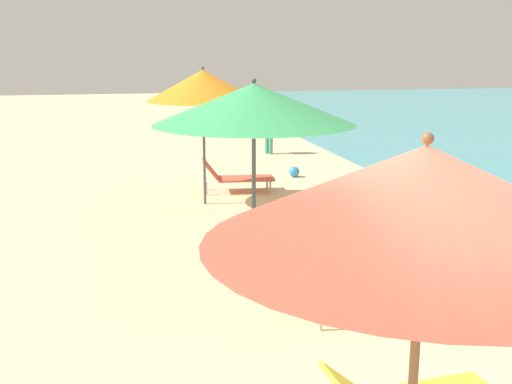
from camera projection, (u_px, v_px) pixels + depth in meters
umbrella_nearest at (424, 196)px, 3.03m from camera, size 2.16×2.16×2.56m
umbrella_second at (254, 104)px, 7.46m from camera, size 2.41×2.41×2.60m
lounger_second_shoreside at (285, 236)px, 9.09m from camera, size 1.41×0.82×0.62m
lounger_second_inland at (349, 288)px, 7.07m from camera, size 1.27×0.73×0.60m
umbrella_farthest at (203, 86)px, 11.76m from camera, size 2.12×2.12×2.61m
lounger_farthest_shoreside at (235, 176)px, 13.23m from camera, size 1.54×0.74×0.70m
person_walking_mid at (269, 122)px, 17.86m from camera, size 0.36×0.42×1.51m
beach_ball at (294, 172)px, 14.80m from camera, size 0.25×0.25×0.25m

